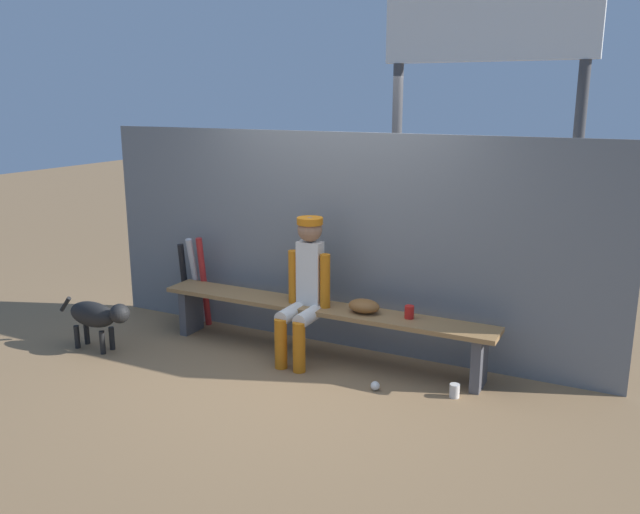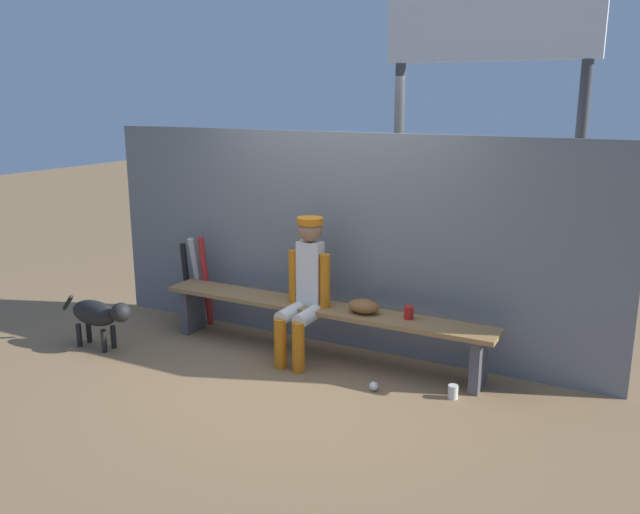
% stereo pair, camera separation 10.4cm
% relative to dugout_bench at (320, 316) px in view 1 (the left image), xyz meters
% --- Properties ---
extents(ground_plane, '(30.00, 30.00, 0.00)m').
position_rel_dugout_bench_xyz_m(ground_plane, '(0.00, 0.00, -0.39)').
color(ground_plane, olive).
extents(chainlink_fence, '(5.08, 0.03, 2.01)m').
position_rel_dugout_bench_xyz_m(chainlink_fence, '(0.00, 0.36, 0.61)').
color(chainlink_fence, slate).
rests_on(chainlink_fence, ground_plane).
extents(dugout_bench, '(3.19, 0.36, 0.49)m').
position_rel_dugout_bench_xyz_m(dugout_bench, '(0.00, 0.00, 0.00)').
color(dugout_bench, olive).
rests_on(dugout_bench, ground_plane).
extents(player_seated, '(0.41, 0.55, 1.29)m').
position_rel_dugout_bench_xyz_m(player_seated, '(-0.10, -0.11, 0.31)').
color(player_seated, silver).
rests_on(player_seated, ground_plane).
extents(baseball_glove, '(0.28, 0.20, 0.12)m').
position_rel_dugout_bench_xyz_m(baseball_glove, '(0.43, 0.00, 0.16)').
color(baseball_glove, brown).
rests_on(baseball_glove, dugout_bench).
extents(bat_aluminum_red, '(0.07, 0.17, 0.94)m').
position_rel_dugout_bench_xyz_m(bat_aluminum_red, '(-1.43, 0.20, 0.08)').
color(bat_aluminum_red, '#B22323').
rests_on(bat_aluminum_red, ground_plane).
extents(bat_aluminum_silver, '(0.08, 0.27, 0.93)m').
position_rel_dugout_bench_xyz_m(bat_aluminum_silver, '(-1.53, 0.21, 0.07)').
color(bat_aluminum_silver, '#B7B7BC').
rests_on(bat_aluminum_silver, ground_plane).
extents(bat_aluminum_black, '(0.08, 0.13, 0.85)m').
position_rel_dugout_bench_xyz_m(bat_aluminum_black, '(-1.68, 0.21, 0.03)').
color(bat_aluminum_black, black).
rests_on(bat_aluminum_black, ground_plane).
extents(baseball, '(0.07, 0.07, 0.07)m').
position_rel_dugout_bench_xyz_m(baseball, '(0.72, -0.43, -0.35)').
color(baseball, white).
rests_on(baseball, ground_plane).
extents(cup_on_ground, '(0.08, 0.08, 0.11)m').
position_rel_dugout_bench_xyz_m(cup_on_ground, '(1.32, -0.26, -0.34)').
color(cup_on_ground, silver).
rests_on(cup_on_ground, ground_plane).
extents(cup_on_bench, '(0.08, 0.08, 0.11)m').
position_rel_dugout_bench_xyz_m(cup_on_bench, '(0.83, 0.04, 0.15)').
color(cup_on_bench, red).
rests_on(cup_on_bench, dugout_bench).
extents(scoreboard, '(2.20, 0.27, 3.78)m').
position_rel_dugout_bench_xyz_m(scoreboard, '(1.14, 1.21, 2.27)').
color(scoreboard, '#3F3F42').
rests_on(scoreboard, ground_plane).
extents(dog, '(0.84, 0.20, 0.49)m').
position_rel_dugout_bench_xyz_m(dog, '(-1.92, -0.78, -0.06)').
color(dog, black).
rests_on(dog, ground_plane).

